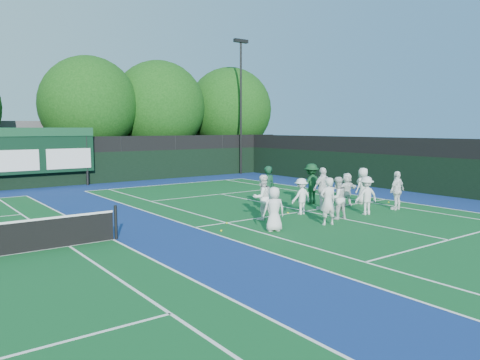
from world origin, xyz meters
TOP-DOWN VIEW (x-y plane):
  - ground at (0.00, 0.00)m, footprint 120.00×120.00m
  - court_apron at (-6.00, 1.00)m, footprint 34.00×32.00m
  - near_court at (0.00, 1.00)m, footprint 11.05×23.85m
  - back_fence at (-6.00, 16.00)m, footprint 34.00×0.08m
  - divider_fence_right at (9.00, 1.00)m, footprint 0.08×32.00m
  - scoreboard at (-7.01, 15.59)m, footprint 6.00×0.21m
  - clubhouse at (-2.00, 24.00)m, footprint 18.00×6.00m
  - light_pole_right at (7.50, 15.70)m, footprint 1.20×0.30m
  - tree_c at (-2.70, 19.58)m, footprint 6.72×6.72m
  - tree_d at (2.67, 19.58)m, footprint 7.00×7.00m
  - tree_e at (9.29, 19.58)m, footprint 7.04×7.04m
  - tennis_ball_0 at (-4.19, 0.88)m, footprint 0.07×0.07m
  - tennis_ball_1 at (2.75, 1.35)m, footprint 0.07×0.07m
  - tennis_ball_2 at (4.74, 0.27)m, footprint 0.07×0.07m
  - tennis_ball_3 at (-5.08, -0.08)m, footprint 0.07×0.07m
  - tennis_ball_4 at (-0.96, 1.06)m, footprint 0.07×0.07m
  - player_front_0 at (-3.59, -1.09)m, footprint 0.88×0.72m
  - player_front_1 at (-1.34, -1.49)m, footprint 0.73×0.58m
  - player_front_2 at (-0.21, -0.92)m, footprint 0.88×0.73m
  - player_front_3 at (1.45, -1.00)m, footprint 1.13×0.82m
  - player_front_4 at (3.47, -1.04)m, footprint 1.02×0.49m
  - player_back_0 at (-2.63, 0.71)m, footprint 0.90×0.73m
  - player_back_1 at (-0.62, 0.66)m, footprint 0.98×0.58m
  - player_back_2 at (0.97, 0.94)m, footprint 1.10×0.51m
  - player_back_3 at (2.48, 0.91)m, footprint 1.44×0.59m
  - player_back_4 at (3.56, 0.87)m, footprint 0.87×0.61m
  - coach_left at (-1.11, 2.23)m, footprint 0.80×0.65m
  - coach_right at (1.56, 2.24)m, footprint 1.26×0.77m

SIDE VIEW (x-z plane):
  - ground at x=0.00m, z-range 0.00..0.00m
  - court_apron at x=-6.00m, z-range 0.00..0.01m
  - near_court at x=0.00m, z-range 0.01..0.01m
  - tennis_ball_0 at x=-4.19m, z-range 0.00..0.07m
  - tennis_ball_1 at x=2.75m, z-range 0.00..0.07m
  - tennis_ball_2 at x=4.74m, z-range 0.00..0.07m
  - tennis_ball_3 at x=-5.08m, z-range 0.00..0.07m
  - tennis_ball_4 at x=-0.96m, z-range 0.00..0.07m
  - player_back_1 at x=-0.62m, z-range 0.00..1.49m
  - player_back_3 at x=2.48m, z-range 0.00..1.52m
  - player_front_0 at x=-3.59m, z-range 0.00..1.54m
  - player_front_3 at x=1.45m, z-range 0.00..1.57m
  - player_front_2 at x=-0.21m, z-range 0.00..1.65m
  - player_front_4 at x=3.47m, z-range 0.00..1.69m
  - player_back_4 at x=3.56m, z-range 0.00..1.69m
  - player_back_0 at x=-2.63m, z-range 0.00..1.75m
  - player_front_1 at x=-1.34m, z-range 0.00..1.75m
  - player_back_2 at x=0.97m, z-range 0.00..1.84m
  - coach_right at x=1.56m, z-range 0.00..1.89m
  - coach_left at x=-1.11m, z-range 0.00..1.92m
  - back_fence at x=-6.00m, z-range -0.14..2.86m
  - divider_fence_right at x=9.00m, z-range -0.14..2.86m
  - clubhouse at x=-2.00m, z-range 0.00..4.00m
  - scoreboard at x=-7.01m, z-range 0.42..3.97m
  - tree_e at x=9.29m, z-range 0.59..9.17m
  - tree_d at x=2.67m, z-range 0.62..9.22m
  - tree_c at x=-2.70m, z-range 0.70..9.17m
  - light_pole_right at x=7.50m, z-range 1.24..11.36m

